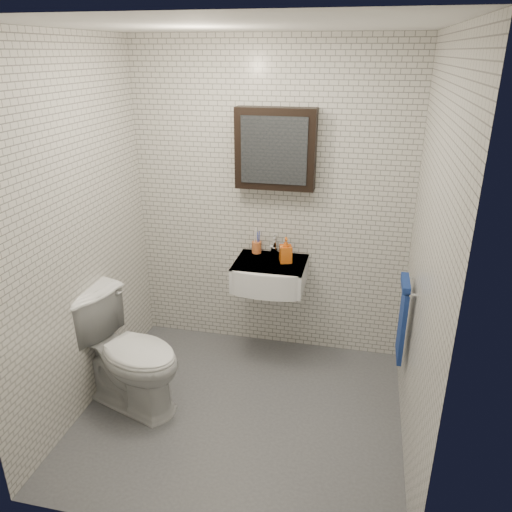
{
  "coord_description": "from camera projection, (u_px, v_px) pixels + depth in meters",
  "views": [
    {
      "loc": [
        0.72,
        -2.74,
        2.37
      ],
      "look_at": [
        0.01,
        0.45,
        1.03
      ],
      "focal_mm": 35.0,
      "sensor_mm": 36.0,
      "label": 1
    }
  ],
  "objects": [
    {
      "name": "toilet",
      "position": [
        128.0,
        353.0,
        3.49
      ],
      "size": [
        0.93,
        0.71,
        0.84
      ],
      "primitive_type": "imported",
      "rotation": [
        0.0,
        0.0,
        1.24
      ],
      "color": "white",
      "rests_on": "ground"
    },
    {
      "name": "faucet",
      "position": [
        274.0,
        247.0,
        4.0
      ],
      "size": [
        0.06,
        0.2,
        0.15
      ],
      "color": "silver",
      "rests_on": "washbasin"
    },
    {
      "name": "ground",
      "position": [
        241.0,
        413.0,
        3.52
      ],
      "size": [
        2.2,
        2.0,
        0.01
      ],
      "primitive_type": "cube",
      "color": "#4E5056",
      "rests_on": "ground"
    },
    {
      "name": "soap_bottle",
      "position": [
        286.0,
        250.0,
        3.85
      ],
      "size": [
        0.11,
        0.12,
        0.2
      ],
      "primitive_type": "imported",
      "rotation": [
        0.0,
        0.0,
        0.31
      ],
      "color": "orange",
      "rests_on": "washbasin"
    },
    {
      "name": "towel_rail",
      "position": [
        403.0,
        316.0,
        3.35
      ],
      "size": [
        0.09,
        0.3,
        0.58
      ],
      "color": "silver",
      "rests_on": "room_shell"
    },
    {
      "name": "washbasin",
      "position": [
        269.0,
        275.0,
        3.89
      ],
      "size": [
        0.55,
        0.5,
        0.2
      ],
      "color": "white",
      "rests_on": "room_shell"
    },
    {
      "name": "room_shell",
      "position": [
        238.0,
        216.0,
        2.96
      ],
      "size": [
        2.22,
        2.02,
        2.51
      ],
      "color": "silver",
      "rests_on": "ground"
    },
    {
      "name": "mirror_cabinet",
      "position": [
        276.0,
        149.0,
        3.7
      ],
      "size": [
        0.6,
        0.15,
        0.6
      ],
      "color": "black",
      "rests_on": "room_shell"
    },
    {
      "name": "toothbrush_cup",
      "position": [
        257.0,
        247.0,
        4.05
      ],
      "size": [
        0.1,
        0.1,
        0.21
      ],
      "rotation": [
        0.0,
        0.0,
        0.39
      ],
      "color": "#CF6833",
      "rests_on": "washbasin"
    }
  ]
}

